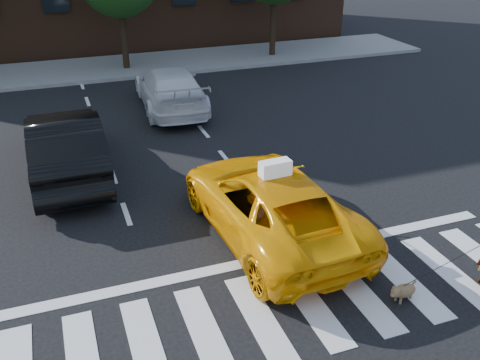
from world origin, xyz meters
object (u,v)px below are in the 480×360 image
object	(u,v)px
taxi	(270,203)
black_sedan	(66,146)
dog	(403,291)
white_suv	(170,88)

from	to	relation	value
taxi	black_sedan	distance (m)	5.96
taxi	dog	distance (m)	3.29
dog	black_sedan	bearing A→B (deg)	113.13
taxi	dog	size ratio (longest dim) A/B	8.57
taxi	black_sedan	bearing A→B (deg)	-52.52
white_suv	dog	distance (m)	11.91
taxi	black_sedan	size ratio (longest dim) A/B	1.04
white_suv	taxi	bearing A→B (deg)	94.11
taxi	white_suv	size ratio (longest dim) A/B	1.06
taxi	dog	xyz separation A→B (m)	(1.36, -2.95, -0.54)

